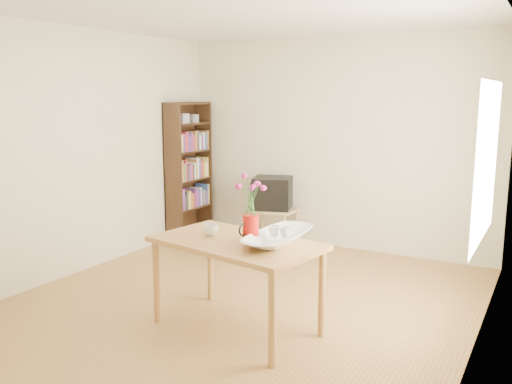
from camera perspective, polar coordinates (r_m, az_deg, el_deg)
The scene contains 11 objects.
room at distance 4.75m, azimuth -1.44°, elevation 2.99°, with size 4.50×4.50×4.50m.
table at distance 4.37m, azimuth -2.06°, elevation -6.24°, with size 1.45×0.98×0.75m.
tv_stand at distance 6.95m, azimuth 1.73°, elevation -2.33°, with size 0.60×0.45×0.46m.
bookshelf at distance 7.29m, azimuth -7.08°, elevation 1.80°, with size 0.28×0.70×1.80m.
pitcher at distance 4.27m, azimuth -0.59°, elevation -3.99°, with size 0.15×0.22×0.23m.
flowers at distance 4.20m, azimuth -0.60°, elevation -0.13°, with size 0.26×0.26×0.36m, color #CC3087, non-canonical shape.
mug at distance 4.48m, azimuth -4.80°, elevation -4.02°, with size 0.13×0.13×0.10m, color white.
bowl at distance 4.22m, azimuth 2.39°, elevation -2.09°, with size 0.53×0.53×0.50m, color white.
teacup_a at distance 4.25m, azimuth 1.91°, elevation -2.63°, with size 0.08×0.08×0.07m, color white.
teacup_b at distance 4.23m, azimuth 3.05°, elevation -2.73°, with size 0.07×0.07×0.07m, color white.
television at distance 6.91m, azimuth 1.80°, elevation -0.04°, with size 0.58×0.56×0.40m.
Camera 1 is at (2.45, -4.04, 1.90)m, focal length 38.00 mm.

